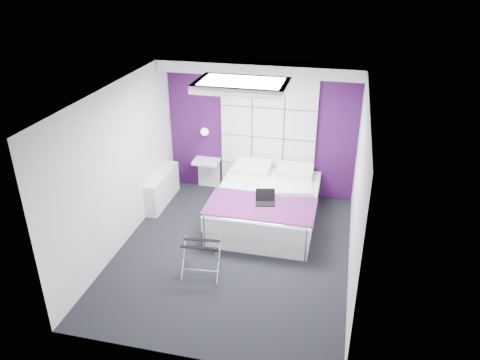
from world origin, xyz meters
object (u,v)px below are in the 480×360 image
(wall_lamp, at_px, (205,131))
(luggage_rack, at_px, (201,259))
(laptop, at_px, (266,199))
(radiator, at_px, (162,188))
(bed, at_px, (266,205))
(nightstand, at_px, (207,161))

(wall_lamp, xyz_separation_m, luggage_rack, (0.73, -2.70, -0.95))
(luggage_rack, distance_m, laptop, 1.53)
(wall_lamp, bearing_deg, laptop, -44.24)
(radiator, height_order, laptop, laptop)
(wall_lamp, height_order, laptop, wall_lamp)
(radiator, relative_size, bed, 0.56)
(radiator, relative_size, luggage_rack, 2.21)
(radiator, height_order, luggage_rack, radiator)
(bed, xyz_separation_m, nightstand, (-1.37, 0.94, 0.29))
(nightstand, bearing_deg, laptop, -43.77)
(luggage_rack, bearing_deg, radiator, 119.46)
(radiator, distance_m, laptop, 2.21)
(wall_lamp, xyz_separation_m, nightstand, (0.02, -0.04, -0.61))
(bed, relative_size, luggage_rack, 3.94)
(radiator, bearing_deg, luggage_rack, -54.75)
(bed, bearing_deg, nightstand, 145.35)
(radiator, height_order, nightstand, nightstand)
(radiator, xyz_separation_m, bed, (2.02, -0.22, 0.02))
(bed, distance_m, laptop, 0.55)
(luggage_rack, relative_size, laptop, 1.72)
(laptop, bearing_deg, bed, 85.91)
(nightstand, bearing_deg, bed, -34.65)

